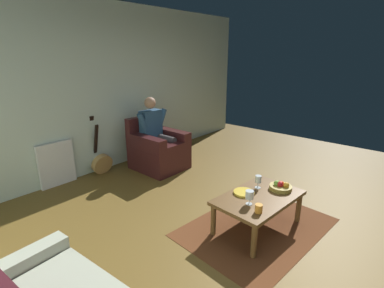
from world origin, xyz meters
name	(u,v)px	position (x,y,z in m)	size (l,w,h in m)	color
ground_plane	(268,219)	(0.00, 0.00, 0.00)	(7.65, 7.65, 0.00)	brown
wall_back	(114,88)	(0.00, -2.96, 1.37)	(6.77, 0.06, 2.74)	silver
rug	(256,227)	(0.24, -0.02, 0.00)	(1.72, 1.23, 0.01)	brown
armchair	(158,150)	(-0.29, -2.24, 0.32)	(0.76, 0.84, 0.88)	#3D1819
person_seated	(156,131)	(-0.29, -2.27, 0.66)	(0.64, 0.60, 1.23)	navy
coffee_table	(259,200)	(0.24, -0.02, 0.35)	(1.07, 0.72, 0.40)	brown
guitar	(102,162)	(0.51, -2.76, 0.21)	(0.34, 0.32, 0.97)	#AC8147
radiator	(57,164)	(1.18, -2.89, 0.34)	(0.54, 0.06, 0.67)	white
wine_glass_near	(258,180)	(0.06, -0.13, 0.51)	(0.07, 0.07, 0.16)	silver
wine_glass_far	(250,195)	(0.47, -0.01, 0.51)	(0.09, 0.09, 0.16)	silver
fruit_bowl	(281,187)	(-0.07, 0.09, 0.44)	(0.26, 0.26, 0.11)	olive
decorative_dish	(244,192)	(0.29, -0.18, 0.42)	(0.24, 0.24, 0.02)	gold
candle_jar	(259,209)	(0.56, 0.14, 0.45)	(0.08, 0.08, 0.09)	orange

